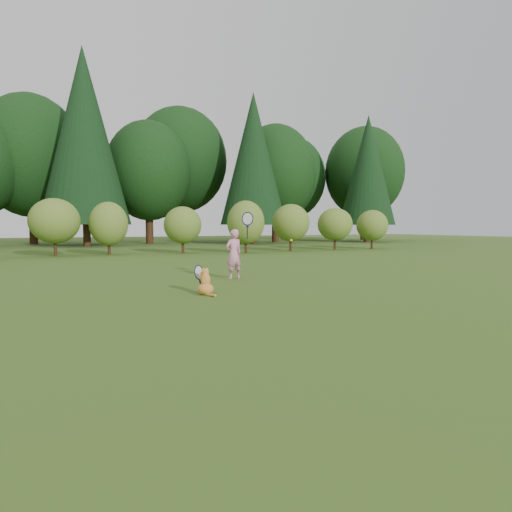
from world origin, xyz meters
name	(u,v)px	position (x,y,z in m)	size (l,w,h in m)	color
ground	(263,292)	(0.00, 0.00, 0.00)	(100.00, 100.00, 0.00)	#335417
shrub_row	(148,226)	(0.00, 13.00, 1.40)	(28.00, 3.00, 2.80)	olive
woodland_backdrop	(119,137)	(0.00, 23.00, 7.50)	(48.00, 10.00, 15.00)	black
child	(234,253)	(0.25, 2.29, 0.68)	(0.75, 0.50, 1.95)	pink
cat	(205,280)	(-1.22, 0.17, 0.28)	(0.44, 0.77, 0.75)	#C46C25
tennis_ball	(291,240)	(1.17, 0.89, 1.04)	(0.07, 0.07, 0.07)	#CACA17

